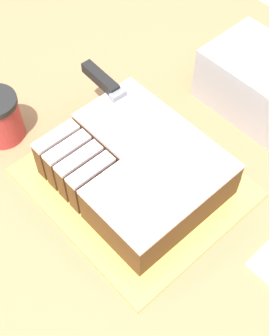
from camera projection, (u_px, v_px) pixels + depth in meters
ground_plane at (144, 296)px, 1.71m from camera, size 8.00×8.00×0.00m
countertop at (147, 240)px, 1.34m from camera, size 1.40×1.10×0.90m
cake_board at (134, 182)px, 0.91m from camera, size 0.39×0.34×0.01m
cake at (138, 168)px, 0.87m from camera, size 0.30×0.25×0.09m
knife at (115, 93)px, 0.92m from camera, size 0.32×0.04×0.02m
storage_box at (261, 84)px, 0.99m from camera, size 0.24×0.17×0.13m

